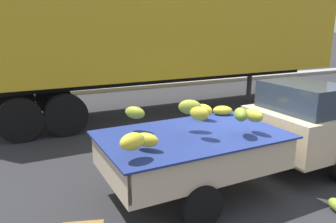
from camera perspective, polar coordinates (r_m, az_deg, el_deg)
name	(u,v)px	position (r m, az deg, el deg)	size (l,w,h in m)	color
ground	(252,177)	(6.50, 14.37, -10.87)	(220.00, 220.00, 0.00)	#28282B
curb_strip	(114,88)	(14.67, -9.42, 4.02)	(80.00, 0.80, 0.16)	gray
pickup_truck	(286,128)	(6.59, 19.73, -2.70)	(5.24, 1.97, 1.70)	#CCB793
semi_trailer	(169,32)	(10.73, 0.19, 13.57)	(12.05, 2.85, 3.95)	gold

